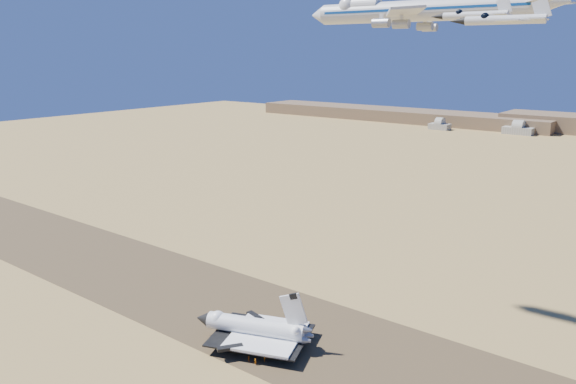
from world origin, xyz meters
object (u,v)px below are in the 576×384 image
Objects in this scene: shuttle at (255,329)px; carrier_747 at (413,11)px; chase_jet_b at (502,20)px; crew_b at (265,358)px; chase_jet_d at (519,7)px; crew_c at (249,358)px; crew_a at (256,362)px; chase_jet_a at (473,15)px.

carrier_747 is (23.73, 43.78, 89.69)m from shuttle.
carrier_747 is at bearing 120.18° from chase_jet_b.
crew_b is 0.11× the size of chase_jet_b.
crew_c is at bearing -108.87° from chase_jet_d.
crew_a is at bearing 164.59° from chase_jet_b.
carrier_747 is 45.03× the size of crew_b.
chase_jet_a is (58.84, -2.98, 84.88)m from shuttle.
crew_a reaches higher than crew_c.
crew_b is 0.12× the size of chase_jet_d.
chase_jet_d reaches higher than chase_jet_a.
crew_a is 1.12× the size of crew_c.
chase_jet_d is (-18.67, 89.98, 7.80)m from chase_jet_a.
shuttle is 133.31m from chase_jet_d.
carrier_747 is 41.29× the size of crew_a.
chase_jet_a is 1.00× the size of chase_jet_b.
chase_jet_d reaches higher than crew_c.
shuttle is 2.60× the size of chase_jet_d.
crew_c is (-3.49, -2.74, -0.02)m from crew_b.
chase_jet_b is at bearing -128.83° from crew_b.
crew_c is 103.83m from chase_jet_a.
crew_c is at bearing 101.66° from crew_b.
crew_a is at bearing -107.39° from chase_jet_d.
crew_b is (8.71, -5.70, -3.85)m from shuttle.
shuttle is at bearing 173.89° from chase_jet_a.
chase_jet_b is (45.79, -62.78, -6.69)m from carrier_747.
chase_jet_d is at bearing -16.24° from crew_a.
crew_b is at bearing -91.06° from crew_c.
chase_jet_b is at bearing -35.76° from shuttle.
shuttle is 11.10m from crew_b.
chase_jet_d is (31.46, 92.71, 96.52)m from crew_b.
chase_jet_d is (40.17, 87.00, 92.68)m from shuttle.
chase_jet_a is at bearing -77.04° from chase_jet_d.
crew_b is 101.94m from chase_jet_a.
crew_a is 106.91m from chase_jet_b.
carrier_747 is 106.88m from crew_b.
carrier_747 reaches higher than crew_a.
chase_jet_a reaches higher than crew_c.
chase_jet_d reaches higher than crew_a.
shuttle is 102.58m from carrier_747.
crew_a is at bearing -134.96° from crew_c.
chase_jet_a is 92.23m from chase_jet_d.
shuttle reaches higher than crew_a.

